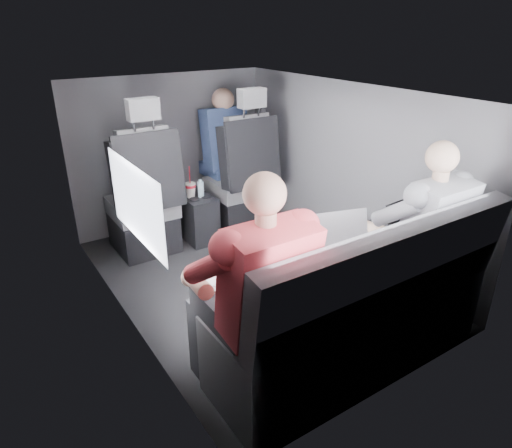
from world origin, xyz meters
TOP-DOWN VIEW (x-y plane):
  - floor at (0.00, 0.00)m, footprint 2.60×2.60m
  - ceiling at (0.00, 0.00)m, footprint 2.60×2.60m
  - panel_left at (-0.90, 0.00)m, footprint 0.02×2.60m
  - panel_right at (0.90, 0.00)m, footprint 0.02×2.60m
  - panel_front at (0.00, 1.30)m, footprint 1.80×0.02m
  - panel_back at (0.00, -1.30)m, footprint 1.80×0.02m
  - side_window at (-0.88, -0.30)m, footprint 0.02×0.75m
  - seatbelt at (0.45, 0.67)m, footprint 0.35×0.11m
  - front_seat_left at (-0.45, 0.84)m, footprint 0.52×0.58m
  - front_seat_right at (0.45, 0.84)m, footprint 0.52×0.58m
  - center_console at (0.00, 0.88)m, footprint 0.24×0.48m
  - rear_bench at (0.00, -1.06)m, footprint 1.60×0.57m
  - soda_cup at (-0.05, 0.84)m, footprint 0.09×0.09m
  - water_bottle at (0.03, 0.79)m, footprint 0.05×0.05m
  - laptop_white at (-0.55, -0.83)m, footprint 0.41×0.44m
  - laptop_silver at (0.01, -0.76)m, footprint 0.41×0.41m
  - laptop_black at (0.52, -0.79)m, footprint 0.33×0.30m
  - passenger_rear_left at (-0.61, -0.97)m, footprint 0.50×0.62m
  - passenger_rear_right at (0.50, -0.97)m, footprint 0.48×0.61m
  - passenger_front_right at (0.43, 1.10)m, footprint 0.39×0.39m

SIDE VIEW (x-z plane):
  - floor at x=0.00m, z-range 0.00..0.00m
  - center_console at x=0.00m, z-range 0.00..0.41m
  - rear_bench at x=0.00m, z-range -0.15..0.77m
  - front_seat_left at x=-0.45m, z-range -0.23..1.03m
  - front_seat_right at x=0.45m, z-range -0.23..1.03m
  - soda_cup at x=-0.05m, z-range 0.33..0.60m
  - water_bottle at x=0.03m, z-range 0.39..0.55m
  - passenger_rear_right at x=0.50m, z-range 0.02..1.22m
  - passenger_rear_left at x=-0.61m, z-range 0.02..1.24m
  - laptop_black at x=0.52m, z-range 0.52..0.74m
  - laptop_white at x=-0.55m, z-range 0.51..0.76m
  - laptop_silver at x=0.01m, z-range 0.51..0.76m
  - panel_left at x=-0.90m, z-range 0.00..1.35m
  - panel_right at x=0.90m, z-range 0.00..1.35m
  - panel_front at x=0.00m, z-range 0.00..1.35m
  - panel_back at x=0.00m, z-range 0.00..1.35m
  - passenger_front_right at x=0.43m, z-range 0.35..1.14m
  - seatbelt at x=0.45m, z-range 0.50..1.10m
  - side_window at x=-0.88m, z-range 0.69..1.11m
  - ceiling at x=0.00m, z-range 1.35..1.35m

